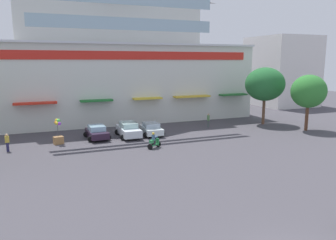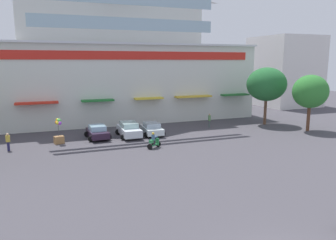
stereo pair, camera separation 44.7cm
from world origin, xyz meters
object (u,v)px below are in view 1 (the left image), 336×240
object	(u,v)px
plaza_tree_1	(265,84)
balloon_vendor_cart	(58,133)
plaza_tree_3	(309,91)
parked_car_1	(128,130)
parked_car_2	(151,129)
pedestrian_0	(208,119)
pedestrian_1	(7,141)
parked_car_0	(97,132)
scooter_rider_1	(154,141)

from	to	relation	value
plaza_tree_1	balloon_vendor_cart	size ratio (longest dim) A/B	2.87
plaza_tree_3	balloon_vendor_cart	bearing A→B (deg)	171.88
plaza_tree_1	parked_car_1	bearing A→B (deg)	-177.86
parked_car_1	parked_car_2	distance (m)	2.52
pedestrian_0	pedestrian_1	size ratio (longest dim) A/B	1.05
parked_car_1	pedestrian_0	distance (m)	10.38
parked_car_1	parked_car_2	size ratio (longest dim) A/B	1.15
pedestrian_0	balloon_vendor_cart	size ratio (longest dim) A/B	0.68
parked_car_0	balloon_vendor_cart	size ratio (longest dim) A/B	1.58
balloon_vendor_cart	parked_car_1	bearing A→B (deg)	4.24
plaza_tree_1	pedestrian_0	world-z (taller)	plaza_tree_1
plaza_tree_3	pedestrian_1	distance (m)	31.89
parked_car_1	plaza_tree_3	bearing A→B (deg)	-12.39
plaza_tree_1	scooter_rider_1	world-z (taller)	plaza_tree_1
plaza_tree_3	parked_car_2	distance (m)	18.47
plaza_tree_3	scooter_rider_1	world-z (taller)	plaza_tree_3
plaza_tree_1	pedestrian_1	world-z (taller)	plaza_tree_1
plaza_tree_1	parked_car_2	world-z (taller)	plaza_tree_1
balloon_vendor_cart	pedestrian_0	bearing A→B (deg)	6.00
parked_car_1	plaza_tree_1	bearing A→B (deg)	2.14
plaza_tree_1	parked_car_0	world-z (taller)	plaza_tree_1
parked_car_2	plaza_tree_1	bearing A→B (deg)	2.73
plaza_tree_1	parked_car_2	xyz separation A→B (m)	(-15.38, -0.73, -4.39)
plaza_tree_1	balloon_vendor_cart	bearing A→B (deg)	-177.26
pedestrian_1	plaza_tree_1	bearing A→B (deg)	4.46
parked_car_1	scooter_rider_1	world-z (taller)	parked_car_1
pedestrian_0	pedestrian_1	distance (m)	22.00
parked_car_1	pedestrian_0	bearing A→B (deg)	7.21
pedestrian_0	plaza_tree_3	bearing A→B (deg)	-30.32
parked_car_1	balloon_vendor_cart	xyz separation A→B (m)	(-7.13, -0.53, 0.31)
plaza_tree_3	parked_car_0	distance (m)	24.12
plaza_tree_1	plaza_tree_3	xyz separation A→B (m)	(2.16, -5.07, -0.54)
parked_car_2	parked_car_0	bearing A→B (deg)	176.33
parked_car_0	parked_car_2	distance (m)	5.82
pedestrian_0	balloon_vendor_cart	world-z (taller)	balloon_vendor_cart
pedestrian_1	balloon_vendor_cart	bearing A→B (deg)	14.05
plaza_tree_3	parked_car_0	xyz separation A→B (m)	(-23.34, 4.71, -3.83)
parked_car_1	scooter_rider_1	bearing A→B (deg)	-79.02
parked_car_0	parked_car_1	size ratio (longest dim) A/B	0.88
plaza_tree_3	balloon_vendor_cart	size ratio (longest dim) A/B	2.58
plaza_tree_3	parked_car_1	world-z (taller)	plaza_tree_3
plaza_tree_3	balloon_vendor_cart	xyz separation A→B (m)	(-27.18, 3.88, -3.45)
plaza_tree_1	scooter_rider_1	bearing A→B (deg)	-160.41
parked_car_1	parked_car_2	xyz separation A→B (m)	(2.51, -0.06, -0.08)
parked_car_0	scooter_rider_1	distance (m)	7.11
scooter_rider_1	pedestrian_1	bearing A→B (deg)	163.53
parked_car_0	pedestrian_0	bearing A→B (deg)	4.18
parked_car_2	pedestrian_0	bearing A→B (deg)	9.96
pedestrian_1	plaza_tree_3	bearing A→B (deg)	-5.04
parked_car_2	balloon_vendor_cart	size ratio (longest dim) A/B	1.56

